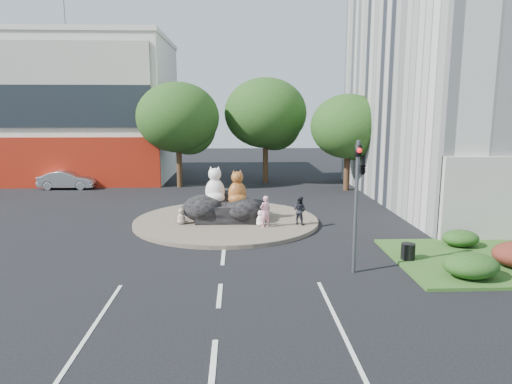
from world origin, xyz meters
TOP-DOWN VIEW (x-y plane):
  - ground at (0.00, 0.00)m, footprint 120.00×120.00m
  - roundabout_island at (0.00, 10.00)m, footprint 10.00×10.00m
  - rock_plinth at (0.00, 10.00)m, footprint 3.20×2.60m
  - shophouse_block at (-18.00, 27.91)m, footprint 25.20×12.30m
  - tree_left at (-3.93, 22.06)m, footprint 6.46×6.46m
  - tree_mid at (3.07, 24.06)m, footprint 6.84×6.84m
  - tree_right at (9.07, 20.06)m, footprint 5.70×5.70m
  - hedge_near_green at (9.00, 1.00)m, footprint 2.00×1.60m
  - hedge_back_green at (10.50, 4.80)m, footprint 1.60×1.28m
  - traffic_light at (5.10, 2.00)m, footprint 0.44×1.24m
  - street_lamp at (12.82, 8.00)m, footprint 2.34×0.22m
  - cat_white at (-0.59, 9.93)m, footprint 1.24×1.08m
  - cat_tabby at (0.61, 9.59)m, footprint 1.40×1.31m
  - kitten_calico at (-2.34, 9.03)m, footprint 0.68×0.66m
  - kitten_white at (1.79, 8.45)m, footprint 0.68×0.67m
  - pedestrian_pink at (2.02, 8.18)m, footprint 0.71×0.66m
  - pedestrian_dark at (3.84, 8.70)m, footprint 0.92×0.88m
  - parked_car at (-12.67, 21.47)m, footprint 4.31×1.56m
  - litter_bin at (7.50, 3.11)m, footprint 0.65×0.65m

SIDE VIEW (x-z plane):
  - ground at x=0.00m, z-range 0.00..0.00m
  - roundabout_island at x=0.00m, z-range 0.00..0.20m
  - litter_bin at x=7.50m, z-range 0.12..0.77m
  - hedge_back_green at x=10.50m, z-range 0.12..0.84m
  - hedge_near_green at x=9.00m, z-range 0.12..1.02m
  - kitten_white at x=1.79m, z-range 0.20..1.06m
  - kitten_calico at x=-2.34m, z-range 0.20..1.06m
  - rock_plinth at x=0.00m, z-range 0.20..1.10m
  - parked_car at x=-12.67m, z-range 0.00..1.41m
  - pedestrian_dark at x=3.84m, z-range 0.20..1.69m
  - pedestrian_pink at x=2.02m, z-range 0.20..1.82m
  - cat_tabby at x=0.61m, z-range 1.10..2.97m
  - cat_white at x=-0.59m, z-range 1.10..3.12m
  - traffic_light at x=5.10m, z-range 1.12..6.12m
  - street_lamp at x=12.82m, z-range 0.52..8.58m
  - tree_right at x=9.07m, z-range 0.98..8.28m
  - tree_left at x=-3.93m, z-range 1.11..9.38m
  - tree_mid at x=3.07m, z-range 1.18..9.94m
  - shophouse_block at x=-18.00m, z-range -2.52..14.88m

